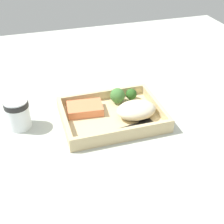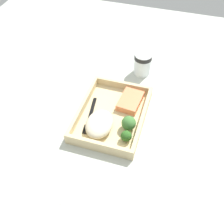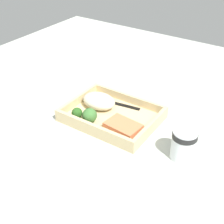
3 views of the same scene
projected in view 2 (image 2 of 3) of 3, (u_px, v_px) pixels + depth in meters
The scene contains 10 objects.
ground_plane at pixel (112, 119), 88.95cm from camera, with size 160.00×160.00×2.00cm, color #B3B9AD.
takeout_tray at pixel (112, 116), 87.75cm from camera, with size 28.73×21.61×1.20cm, color #D1BA88.
tray_rim at pixel (112, 112), 86.25cm from camera, with size 28.73×21.61×2.82cm.
salmon_fillet at pixel (130, 101), 89.99cm from camera, with size 10.24×6.92×2.38cm, color #E98051.
mashed_potatoes at pixel (99, 124), 81.81cm from camera, with size 11.46×8.41×4.54cm, color beige.
broccoli_floret_1 at pixel (129, 123), 81.77cm from camera, with size 4.58×4.58×4.83cm.
broccoli_floret_2 at pixel (126, 136), 79.15cm from camera, with size 3.42×3.42×3.66cm.
fork at pixel (90, 117), 86.33cm from camera, with size 15.87×3.93×0.44cm.
paper_cup at pixel (143, 63), 100.17cm from camera, with size 6.68×6.68×8.71cm.
receipt_slip at pixel (73, 189), 71.03cm from camera, with size 9.31×15.84×0.24cm, color white.
Camera 2 is at (54.92, 16.65, 67.01)cm, focal length 42.00 mm.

